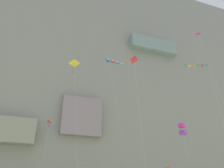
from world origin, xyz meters
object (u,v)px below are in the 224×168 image
(kite_delta_upper_mid, at_px, (203,46))
(kite_windsock_mid_right, at_px, (112,62))
(kite_banner_upper_left, at_px, (199,73))
(kite_delta_far_left, at_px, (51,128))
(kite_diamond_low_left, at_px, (74,65))
(kite_diamond_low_center, at_px, (134,64))
(kite_box_front_field, at_px, (182,129))

(kite_delta_upper_mid, bearing_deg, kite_windsock_mid_right, 147.40)
(kite_banner_upper_left, bearing_deg, kite_delta_far_left, 155.09)
(kite_delta_upper_mid, height_order, kite_diamond_low_left, kite_delta_upper_mid)
(kite_diamond_low_center, xyz_separation_m, kite_windsock_mid_right, (-1.05, 9.52, 5.88))
(kite_box_front_field, distance_m, kite_windsock_mid_right, 21.92)
(kite_delta_far_left, xyz_separation_m, kite_box_front_field, (22.71, -5.52, 0.38))
(kite_banner_upper_left, height_order, kite_diamond_low_left, kite_diamond_low_left)
(kite_delta_far_left, relative_size, kite_windsock_mid_right, 0.43)
(kite_delta_far_left, height_order, kite_delta_upper_mid, kite_delta_upper_mid)
(kite_banner_upper_left, relative_size, kite_windsock_mid_right, 0.78)
(kite_diamond_low_left, bearing_deg, kite_delta_upper_mid, -17.46)
(kite_delta_far_left, xyz_separation_m, kite_banner_upper_left, (23.81, -11.06, 9.40))
(kite_delta_far_left, height_order, kite_windsock_mid_right, kite_windsock_mid_right)
(kite_windsock_mid_right, height_order, kite_diamond_low_left, kite_windsock_mid_right)
(kite_box_front_field, xyz_separation_m, kite_windsock_mid_right, (-10.46, 8.54, 17.26))
(kite_diamond_low_center, xyz_separation_m, kite_delta_upper_mid, (15.96, -1.37, 6.94))
(kite_box_front_field, bearing_deg, kite_banner_upper_left, -78.73)
(kite_delta_far_left, distance_m, kite_diamond_low_left, 13.72)
(kite_box_front_field, height_order, kite_windsock_mid_right, kite_windsock_mid_right)
(kite_box_front_field, distance_m, kite_diamond_low_center, 14.79)
(kite_banner_upper_left, height_order, kite_box_front_field, kite_banner_upper_left)
(kite_banner_upper_left, distance_m, kite_diamond_low_center, 11.71)
(kite_windsock_mid_right, bearing_deg, kite_diamond_low_center, -83.71)
(kite_windsock_mid_right, xyz_separation_m, kite_diamond_low_left, (-9.17, -2.65, -4.28))
(kite_diamond_low_center, distance_m, kite_windsock_mid_right, 11.24)
(kite_diamond_low_left, bearing_deg, kite_delta_far_left, -172.95)
(kite_delta_far_left, distance_m, kite_windsock_mid_right, 21.69)
(kite_banner_upper_left, xyz_separation_m, kite_box_front_field, (-1.10, 5.54, -9.02))
(kite_delta_upper_mid, relative_size, kite_diamond_low_left, 1.24)
(kite_delta_upper_mid, xyz_separation_m, kite_diamond_low_left, (-26.18, 8.23, -5.33))
(kite_box_front_field, xyz_separation_m, kite_delta_upper_mid, (6.55, -2.34, 18.32))
(kite_delta_far_left, height_order, kite_box_front_field, kite_box_front_field)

